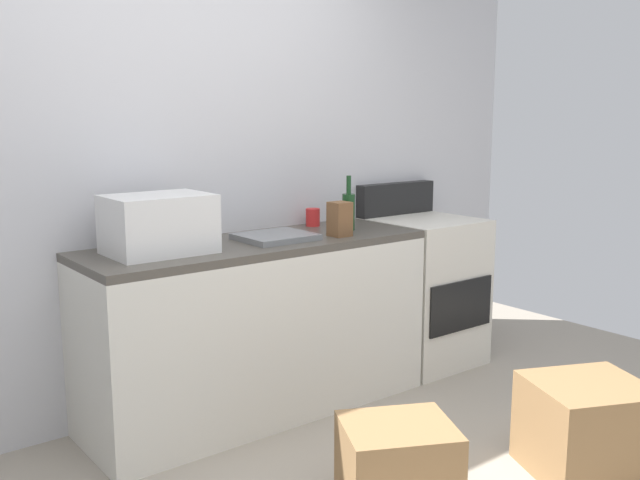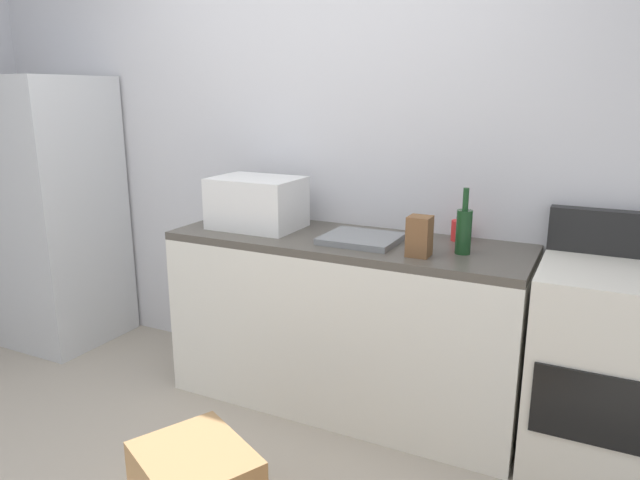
# 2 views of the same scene
# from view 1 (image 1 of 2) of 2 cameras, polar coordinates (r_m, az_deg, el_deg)

# --- Properties ---
(wall_back) EXTENTS (5.00, 0.10, 2.60)m
(wall_back) POSITION_cam_1_polar(r_m,az_deg,el_deg) (3.69, -12.17, 6.31)
(wall_back) COLOR silver
(wall_back) RESTS_ON ground_plane
(kitchen_counter) EXTENTS (1.80, 0.60, 0.90)m
(kitchen_counter) POSITION_cam_1_polar(r_m,az_deg,el_deg) (3.68, -5.03, -6.97)
(kitchen_counter) COLOR silver
(kitchen_counter) RESTS_ON ground_plane
(stove_oven) EXTENTS (0.60, 0.61, 1.10)m
(stove_oven) POSITION_cam_1_polar(r_m,az_deg,el_deg) (4.44, 8.28, -3.86)
(stove_oven) COLOR silver
(stove_oven) RESTS_ON ground_plane
(microwave) EXTENTS (0.46, 0.34, 0.27)m
(microwave) POSITION_cam_1_polar(r_m,az_deg,el_deg) (3.31, -12.88, 1.26)
(microwave) COLOR white
(microwave) RESTS_ON kitchen_counter
(sink_basin) EXTENTS (0.36, 0.32, 0.03)m
(sink_basin) POSITION_cam_1_polar(r_m,az_deg,el_deg) (3.60, -3.61, 0.27)
(sink_basin) COLOR slate
(sink_basin) RESTS_ON kitchen_counter
(wine_bottle) EXTENTS (0.07, 0.07, 0.30)m
(wine_bottle) POSITION_cam_1_polar(r_m,az_deg,el_deg) (3.89, 2.31, 2.42)
(wine_bottle) COLOR #193F1E
(wine_bottle) RESTS_ON kitchen_counter
(coffee_mug) EXTENTS (0.08, 0.08, 0.10)m
(coffee_mug) POSITION_cam_1_polar(r_m,az_deg,el_deg) (4.03, -0.58, 1.84)
(coffee_mug) COLOR red
(coffee_mug) RESTS_ON kitchen_counter
(knife_block) EXTENTS (0.10, 0.10, 0.18)m
(knife_block) POSITION_cam_1_polar(r_m,az_deg,el_deg) (3.69, 1.60, 1.70)
(knife_block) COLOR brown
(knife_block) RESTS_ON kitchen_counter
(cardboard_box_large) EXTENTS (0.55, 0.52, 0.35)m
(cardboard_box_large) POSITION_cam_1_polar(r_m,az_deg,el_deg) (2.91, 6.27, -17.70)
(cardboard_box_large) COLOR olive
(cardboard_box_large) RESTS_ON ground_plane
(cardboard_box_medium) EXTENTS (0.62, 0.60, 0.41)m
(cardboard_box_medium) POSITION_cam_1_polar(r_m,az_deg,el_deg) (3.34, 20.71, -14.00)
(cardboard_box_medium) COLOR olive
(cardboard_box_medium) RESTS_ON ground_plane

